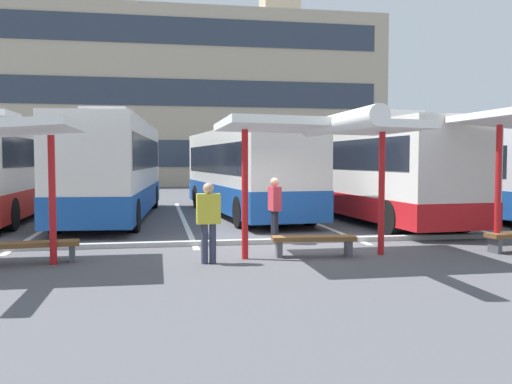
% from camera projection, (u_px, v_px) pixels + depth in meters
% --- Properties ---
extents(ground_plane, '(160.00, 160.00, 0.00)m').
position_uv_depth(ground_plane, '(286.00, 248.00, 13.43)').
color(ground_plane, '#515156').
extents(terminal_building, '(31.99, 11.92, 17.07)m').
position_uv_depth(terminal_building, '(192.00, 103.00, 49.21)').
color(terminal_building, tan).
rests_on(terminal_building, ground).
extents(coach_bus_0, '(2.60, 10.31, 3.74)m').
position_uv_depth(coach_bus_0, '(2.00, 171.00, 19.71)').
color(coach_bus_0, silver).
rests_on(coach_bus_0, ground).
extents(coach_bus_1, '(3.23, 11.48, 3.83)m').
position_uv_depth(coach_bus_1, '(114.00, 170.00, 20.05)').
color(coach_bus_1, silver).
rests_on(coach_bus_1, ground).
extents(coach_bus_2, '(3.63, 11.21, 3.60)m').
position_uv_depth(coach_bus_2, '(245.00, 172.00, 21.20)').
color(coach_bus_2, silver).
rests_on(coach_bus_2, ground).
extents(coach_bus_3, '(3.23, 11.26, 3.68)m').
position_uv_depth(coach_bus_3, '(368.00, 172.00, 19.62)').
color(coach_bus_3, silver).
rests_on(coach_bus_3, ground).
extents(coach_bus_4, '(2.86, 10.21, 3.48)m').
position_uv_depth(coach_bus_4, '(466.00, 173.00, 21.77)').
color(coach_bus_4, silver).
rests_on(coach_bus_4, ground).
extents(lane_stripe_1, '(0.16, 14.00, 0.01)m').
position_uv_depth(lane_stripe_1, '(58.00, 221.00, 19.18)').
color(lane_stripe_1, white).
rests_on(lane_stripe_1, ground).
extents(lane_stripe_2, '(0.16, 14.00, 0.01)m').
position_uv_depth(lane_stripe_2, '(183.00, 219.00, 19.94)').
color(lane_stripe_2, white).
rests_on(lane_stripe_2, ground).
extents(lane_stripe_3, '(0.16, 14.00, 0.01)m').
position_uv_depth(lane_stripe_3, '(300.00, 217.00, 20.70)').
color(lane_stripe_3, white).
rests_on(lane_stripe_3, ground).
extents(lane_stripe_4, '(0.16, 14.00, 0.01)m').
position_uv_depth(lane_stripe_4, '(408.00, 215.00, 21.46)').
color(lane_stripe_4, white).
rests_on(lane_stripe_4, ground).
extents(lane_stripe_5, '(0.16, 14.00, 0.01)m').
position_uv_depth(lane_stripe_5, '(509.00, 213.00, 22.22)').
color(lane_stripe_5, white).
rests_on(lane_stripe_5, ground).
extents(bench_1, '(1.97, 0.65, 0.45)m').
position_uv_depth(bench_1, '(30.00, 247.00, 11.35)').
color(bench_1, brown).
rests_on(bench_1, ground).
extents(waiting_shelter_1, '(4.10, 5.24, 3.01)m').
position_uv_depth(waiting_shelter_1, '(319.00, 128.00, 11.73)').
color(waiting_shelter_1, red).
rests_on(waiting_shelter_1, ground).
extents(bench_2, '(1.88, 0.59, 0.45)m').
position_uv_depth(bench_2, '(314.00, 241.00, 12.21)').
color(bench_2, brown).
rests_on(bench_2, ground).
extents(platform_kerb, '(44.00, 0.24, 0.12)m').
position_uv_depth(platform_kerb, '(280.00, 241.00, 14.11)').
color(platform_kerb, '#ADADA8').
rests_on(platform_kerb, ground).
extents(waiting_passenger_0, '(0.49, 0.24, 1.67)m').
position_uv_depth(waiting_passenger_0, '(209.00, 217.00, 11.32)').
color(waiting_passenger_0, '#33384C').
rests_on(waiting_passenger_0, ground).
extents(waiting_passenger_1, '(0.27, 0.50, 1.68)m').
position_uv_depth(waiting_passenger_1, '(275.00, 205.00, 14.16)').
color(waiting_passenger_1, black).
rests_on(waiting_passenger_1, ground).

